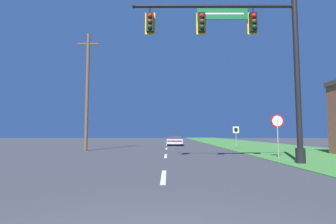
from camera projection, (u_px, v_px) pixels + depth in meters
name	position (u px, v px, depth m)	size (l,w,h in m)	color
grass_verge_right	(252.00, 145.00, 32.54)	(10.00, 110.00, 0.04)	#428438
road_center_line	(168.00, 149.00, 24.61)	(0.16, 34.80, 0.01)	silver
signal_mast	(254.00, 53.00, 12.72)	(8.26, 0.47, 8.55)	black
car_ahead	(176.00, 140.00, 31.80)	(1.93, 4.35, 1.19)	black
stop_sign	(279.00, 126.00, 15.28)	(0.76, 0.07, 2.50)	gray
route_sign_post	(237.00, 132.00, 24.12)	(0.55, 0.06, 2.03)	gray
utility_pole_near	(89.00, 89.00, 22.23)	(1.80, 0.26, 10.03)	brown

